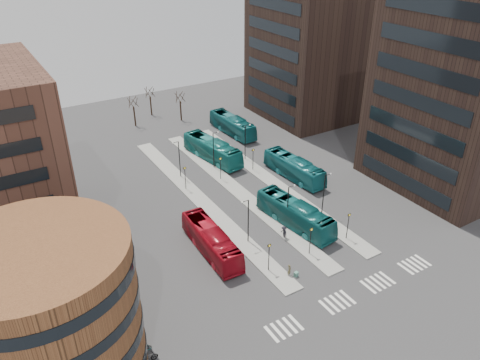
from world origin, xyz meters
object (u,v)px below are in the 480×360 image
suitcase (296,274)px  teal_bus_d (232,125)px  red_bus (211,241)px  traveller (289,270)px  teal_bus_c (294,168)px  commuter_b (302,231)px  teal_bus_a (295,214)px  commuter_a (205,241)px  commuter_c (284,232)px  bicycle_far (143,348)px  bicycle_mid (149,358)px  teal_bus_b (212,150)px

suitcase → teal_bus_d: (14.71, 39.18, 1.43)m
red_bus → traveller: bearing=-55.3°
teal_bus_c → commuter_b: teal_bus_c is taller
commuter_b → teal_bus_a: bearing=-7.9°
red_bus → commuter_a: red_bus is taller
teal_bus_a → commuter_c: 3.56m
commuter_b → red_bus: bearing=82.3°
teal_bus_d → teal_bus_a: bearing=-108.1°
teal_bus_d → bicycle_far: 52.37m
teal_bus_a → bicycle_mid: 27.19m
bicycle_far → teal_bus_c: bearing=-50.8°
teal_bus_a → commuter_a: 12.61m
suitcase → teal_bus_a: bearing=42.1°
commuter_a → bicycle_far: 16.83m
teal_bus_d → commuter_a: (-21.03, -28.94, -0.79)m
commuter_b → bicycle_far: (-24.13, -6.80, -0.40)m
red_bus → teal_bus_a: 12.20m
traveller → teal_bus_c: bearing=18.5°
commuter_a → commuter_c: 10.08m
suitcase → commuter_a: size_ratio=0.31×
teal_bus_b → teal_bus_d: 11.62m
suitcase → traveller: 0.92m
suitcase → teal_bus_d: size_ratio=0.05×
teal_bus_b → commuter_a: (-12.48, -21.08, -0.88)m
teal_bus_b → bicycle_mid: 42.03m
traveller → commuter_c: (3.72, 6.19, 0.12)m
traveller → commuter_a: bearing=87.2°
teal_bus_c → commuter_c: (-10.93, -12.36, -0.77)m
red_bus → commuter_a: bearing=104.0°
teal_bus_c → teal_bus_a: bearing=-130.5°
teal_bus_a → commuter_c: bearing=-157.8°
teal_bus_a → bicycle_far: bearing=-166.3°
teal_bus_d → commuter_a: teal_bus_d is taller
suitcase → traveller: (-0.61, 0.49, 0.49)m
red_bus → teal_bus_d: bearing=57.5°
bicycle_mid → suitcase: bearing=-83.7°
teal_bus_c → teal_bus_d: 20.16m
teal_bus_a → teal_bus_b: teal_bus_b is taller
bicycle_mid → bicycle_far: 1.44m
teal_bus_b → traveller: bearing=-111.2°
bicycle_mid → commuter_a: bearing=-45.6°
red_bus → teal_bus_a: bearing=-0.9°
commuter_c → teal_bus_a: bearing=123.7°
suitcase → commuter_c: commuter_c is taller
teal_bus_a → teal_bus_c: teal_bus_a is taller
teal_bus_b → suitcase: bearing=-110.0°
teal_bus_c → commuter_c: bearing=-135.5°
teal_bus_c → bicycle_far: bearing=-152.5°
teal_bus_c → bicycle_far: (-32.80, -20.11, -1.25)m
suitcase → teal_bus_b: 31.96m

